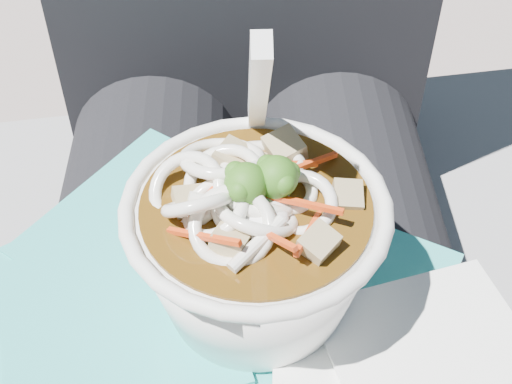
{
  "coord_description": "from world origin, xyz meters",
  "views": [
    {
      "loc": [
        -0.01,
        -0.31,
        0.99
      ],
      "look_at": [
        0.0,
        -0.03,
        0.72
      ],
      "focal_mm": 50.0,
      "sensor_mm": 36.0,
      "label": 1
    }
  ],
  "objects_px": {
    "person_body": "(249,225)",
    "udon_bowl": "(255,240)",
    "stone_ledge": "(250,369)",
    "plastic_bag": "(210,305)",
    "lap": "(253,336)"
  },
  "relations": [
    {
      "from": "person_body",
      "to": "udon_bowl",
      "type": "bearing_deg",
      "value": -89.55
    },
    {
      "from": "udon_bowl",
      "to": "stone_ledge",
      "type": "bearing_deg",
      "value": 90.31
    },
    {
      "from": "plastic_bag",
      "to": "stone_ledge",
      "type": "bearing_deg",
      "value": 81.33
    },
    {
      "from": "lap",
      "to": "person_body",
      "type": "bearing_deg",
      "value": 90.0
    },
    {
      "from": "person_body",
      "to": "plastic_bag",
      "type": "bearing_deg",
      "value": -102.53
    },
    {
      "from": "person_body",
      "to": "plastic_bag",
      "type": "height_order",
      "value": "person_body"
    },
    {
      "from": "lap",
      "to": "plastic_bag",
      "type": "xyz_separation_m",
      "value": [
        -0.03,
        -0.03,
        0.09
      ]
    },
    {
      "from": "stone_ledge",
      "to": "person_body",
      "type": "bearing_deg",
      "value": -90.0
    },
    {
      "from": "udon_bowl",
      "to": "plastic_bag",
      "type": "bearing_deg",
      "value": -179.25
    },
    {
      "from": "stone_ledge",
      "to": "udon_bowl",
      "type": "xyz_separation_m",
      "value": [
        0.0,
        -0.18,
        0.45
      ]
    },
    {
      "from": "person_body",
      "to": "plastic_bag",
      "type": "xyz_separation_m",
      "value": [
        -0.03,
        -0.13,
        0.06
      ]
    },
    {
      "from": "stone_ledge",
      "to": "lap",
      "type": "relative_size",
      "value": 2.08
    },
    {
      "from": "stone_ledge",
      "to": "person_body",
      "type": "relative_size",
      "value": 1.01
    },
    {
      "from": "plastic_bag",
      "to": "udon_bowl",
      "type": "bearing_deg",
      "value": 0.75
    },
    {
      "from": "lap",
      "to": "udon_bowl",
      "type": "relative_size",
      "value": 2.45
    }
  ]
}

